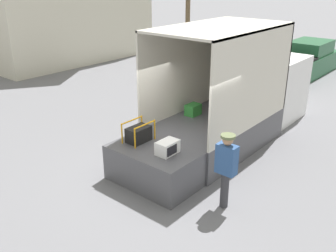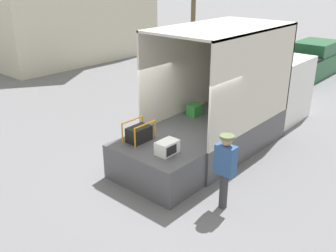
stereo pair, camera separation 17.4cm
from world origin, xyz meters
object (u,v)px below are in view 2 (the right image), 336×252
box_truck (247,102)px  worker_person (225,164)px  portable_generator (140,133)px  pickup_truck_green (310,62)px  microwave (167,147)px

box_truck → worker_person: size_ratio=3.74×
portable_generator → pickup_truck_green: bearing=3.1°
portable_generator → worker_person: worker_person is taller
microwave → pickup_truck_green: (12.58, 1.67, -0.38)m
pickup_truck_green → worker_person: bearing=-165.8°
worker_person → box_truck: bearing=24.4°
microwave → worker_person: worker_person is taller
portable_generator → worker_person: (0.10, -2.44, -0.04)m
box_truck → portable_generator: (-4.20, 0.58, 0.12)m
box_truck → portable_generator: bearing=172.1°
microwave → portable_generator: bearing=84.6°
box_truck → pickup_truck_green: (8.29, 1.26, -0.31)m
box_truck → pickup_truck_green: box_truck is taller
microwave → pickup_truck_green: 12.69m
microwave → box_truck: bearing=5.5°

